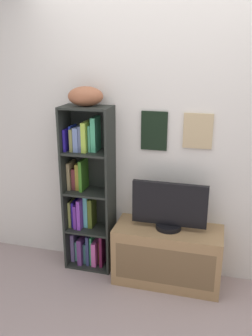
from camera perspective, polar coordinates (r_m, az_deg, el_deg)
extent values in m
cube|color=silver|center=(3.12, 7.53, 4.20)|extent=(4.80, 0.06, 2.47)
cube|color=black|center=(3.09, 4.48, 5.88)|extent=(0.22, 0.02, 0.33)
cube|color=slate|center=(3.08, 4.46, 5.86)|extent=(0.17, 0.01, 0.28)
cube|color=tan|center=(3.04, 11.33, 5.76)|extent=(0.24, 0.02, 0.29)
cube|color=#C0AF8C|center=(3.03, 11.32, 5.74)|extent=(0.19, 0.01, 0.24)
cube|color=black|center=(3.36, -9.25, -3.25)|extent=(0.02, 0.27, 1.53)
cube|color=black|center=(3.22, -2.42, -4.00)|extent=(0.02, 0.27, 1.53)
cube|color=black|center=(3.40, -5.14, -2.85)|extent=(0.44, 0.01, 1.53)
cube|color=black|center=(3.63, -5.52, -14.76)|extent=(0.40, 0.26, 0.02)
cube|color=black|center=(3.44, -5.70, -9.55)|extent=(0.40, 0.26, 0.02)
cube|color=black|center=(3.29, -5.91, -3.79)|extent=(0.40, 0.26, 0.02)
cube|color=black|center=(3.17, -6.12, 2.48)|extent=(0.40, 0.26, 0.02)
cube|color=black|center=(3.09, -6.37, 9.51)|extent=(0.40, 0.26, 0.02)
cube|color=#79639F|center=(3.64, -8.02, -11.93)|extent=(0.03, 0.17, 0.29)
cube|color=#529688|center=(3.65, -7.33, -12.53)|extent=(0.04, 0.15, 0.20)
cube|color=#5A2E6D|center=(3.60, -6.81, -12.50)|extent=(0.04, 0.21, 0.26)
cube|color=#3B7072|center=(3.62, -6.07, -12.84)|extent=(0.03, 0.17, 0.20)
cube|color=navy|center=(3.57, -5.64, -12.35)|extent=(0.03, 0.20, 0.30)
cube|color=#339F61|center=(3.57, -5.15, -12.45)|extent=(0.02, 0.18, 0.29)
cube|color=#C953A1|center=(3.57, -4.66, -12.95)|extent=(0.04, 0.20, 0.24)
cube|color=#5A3010|center=(3.58, -3.87, -12.91)|extent=(0.02, 0.14, 0.22)
cube|color=#5A1334|center=(3.53, -3.57, -12.53)|extent=(0.03, 0.19, 0.32)
cube|color=olive|center=(3.47, -8.41, -6.89)|extent=(0.02, 0.18, 0.25)
cube|color=#301CAE|center=(3.47, -7.94, -6.94)|extent=(0.02, 0.17, 0.25)
cube|color=#582488|center=(3.45, -7.53, -7.24)|extent=(0.03, 0.20, 0.23)
cube|color=purple|center=(3.42, -6.96, -6.90)|extent=(0.03, 0.20, 0.29)
cube|color=#63C4C9|center=(3.43, -6.11, -6.53)|extent=(0.04, 0.14, 0.32)
cube|color=#4E621E|center=(3.42, -5.40, -6.91)|extent=(0.04, 0.14, 0.28)
cube|color=#918058|center=(3.34, -8.61, -1.04)|extent=(0.03, 0.17, 0.25)
cube|color=maroon|center=(3.34, -7.89, -1.51)|extent=(0.04, 0.14, 0.19)
cube|color=#A38D2F|center=(3.32, -7.25, -1.19)|extent=(0.04, 0.15, 0.24)
cube|color=#38761F|center=(3.28, -6.74, -1.00)|extent=(0.03, 0.18, 0.28)
cube|color=navy|center=(3.23, -9.08, 4.62)|extent=(0.02, 0.21, 0.19)
cube|color=#263AC3|center=(3.24, -8.40, 4.88)|extent=(0.02, 0.14, 0.21)
cube|color=olive|center=(3.21, -8.10, 4.61)|extent=(0.03, 0.20, 0.20)
cube|color=#677CB1|center=(3.19, -7.44, 4.70)|extent=(0.04, 0.19, 0.21)
cube|color=slate|center=(3.18, -6.78, 4.80)|extent=(0.03, 0.19, 0.22)
cube|color=#9FBF3F|center=(3.16, -6.19, 5.05)|extent=(0.04, 0.20, 0.26)
cube|color=#4AA07B|center=(3.17, -5.42, 4.81)|extent=(0.02, 0.16, 0.23)
cube|color=#48B381|center=(3.15, -4.83, 5.40)|extent=(0.04, 0.16, 0.30)
ellipsoid|color=#955539|center=(3.07, -6.43, 11.22)|extent=(0.33, 0.24, 0.17)
cube|color=#957149|center=(3.29, 6.58, -13.49)|extent=(0.93, 0.39, 0.52)
cube|color=brown|center=(3.13, 6.02, -15.28)|extent=(0.84, 0.01, 0.33)
cylinder|color=black|center=(3.15, 6.76, -9.15)|extent=(0.22, 0.22, 0.04)
cube|color=black|center=(3.06, 6.90, -5.69)|extent=(0.63, 0.04, 0.38)
cube|color=white|center=(3.05, 6.87, -5.78)|extent=(0.59, 0.01, 0.34)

